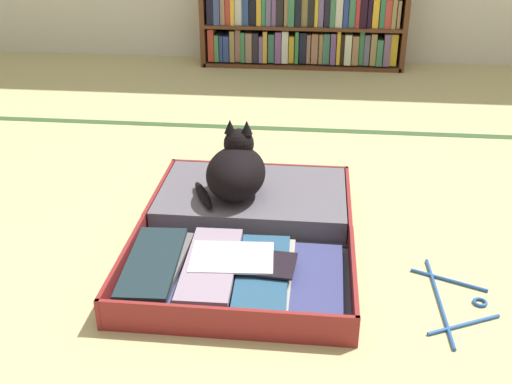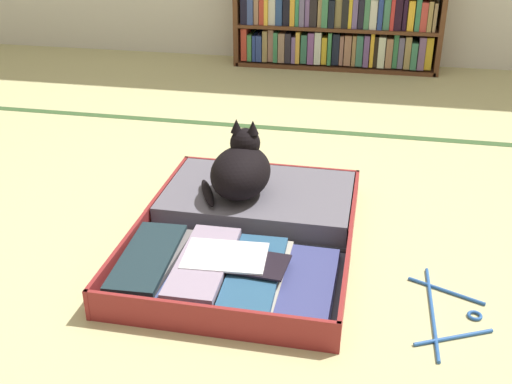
{
  "view_description": "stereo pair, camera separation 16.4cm",
  "coord_description": "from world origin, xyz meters",
  "px_view_note": "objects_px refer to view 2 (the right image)",
  "views": [
    {
      "loc": [
        0.09,
        -1.64,
        1.05
      ],
      "look_at": [
        -0.09,
        0.06,
        0.19
      ],
      "focal_mm": 43.14,
      "sensor_mm": 36.0,
      "label": 1
    },
    {
      "loc": [
        0.25,
        -1.62,
        1.05
      ],
      "look_at": [
        -0.09,
        0.06,
        0.19
      ],
      "focal_mm": 43.14,
      "sensor_mm": 36.0,
      "label": 2
    }
  ],
  "objects_px": {
    "bookshelf": "(337,9)",
    "black_cat": "(241,170)",
    "clothes_hanger": "(446,313)",
    "open_suitcase": "(246,227)"
  },
  "relations": [
    {
      "from": "open_suitcase",
      "to": "black_cat",
      "type": "relative_size",
      "value": 3.27
    },
    {
      "from": "bookshelf",
      "to": "black_cat",
      "type": "distance_m",
      "value": 2.05
    },
    {
      "from": "bookshelf",
      "to": "black_cat",
      "type": "relative_size",
      "value": 4.55
    },
    {
      "from": "black_cat",
      "to": "open_suitcase",
      "type": "bearing_deg",
      "value": -72.05
    },
    {
      "from": "open_suitcase",
      "to": "black_cat",
      "type": "height_order",
      "value": "black_cat"
    },
    {
      "from": "open_suitcase",
      "to": "black_cat",
      "type": "bearing_deg",
      "value": 107.95
    },
    {
      "from": "bookshelf",
      "to": "clothes_hanger",
      "type": "height_order",
      "value": "bookshelf"
    },
    {
      "from": "open_suitcase",
      "to": "black_cat",
      "type": "xyz_separation_m",
      "value": [
        -0.04,
        0.13,
        0.14
      ]
    },
    {
      "from": "bookshelf",
      "to": "black_cat",
      "type": "bearing_deg",
      "value": -94.12
    },
    {
      "from": "bookshelf",
      "to": "clothes_hanger",
      "type": "distance_m",
      "value": 2.54
    }
  ]
}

